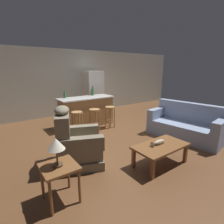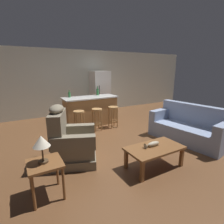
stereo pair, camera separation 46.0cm
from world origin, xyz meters
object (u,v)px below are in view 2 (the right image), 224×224
(couch, at_px, (189,128))
(kitchen_island, at_px, (91,111))
(coffee_table, at_px, (155,150))
(table_lamp, at_px, (41,143))
(bar_stool_middle, at_px, (97,115))
(bar_stool_left, at_px, (79,118))
(recliner_near_lamp, at_px, (70,142))
(bar_stool_right, at_px, (113,113))
(fish_figurine, at_px, (152,144))
(refrigerator, at_px, (100,93))
(bottle_tall_green, at_px, (69,95))
(bottle_short_amber, at_px, (98,92))
(end_table, at_px, (45,169))

(couch, relative_size, kitchen_island, 1.11)
(coffee_table, relative_size, table_lamp, 2.68)
(coffee_table, distance_m, table_lamp, 2.03)
(bar_stool_middle, bearing_deg, bar_stool_left, 180.00)
(recliner_near_lamp, bearing_deg, bar_stool_right, 60.43)
(coffee_table, distance_m, bar_stool_right, 2.51)
(fish_figurine, bearing_deg, bar_stool_right, 77.45)
(table_lamp, distance_m, bar_stool_middle, 2.96)
(refrigerator, xyz_separation_m, bottle_tall_green, (-1.56, -0.94, 0.16))
(refrigerator, xyz_separation_m, bottle_short_amber, (-0.57, -0.98, 0.19))
(couch, xyz_separation_m, bar_stool_left, (-2.34, 1.92, 0.13))
(bottle_short_amber, bearing_deg, bar_stool_left, -139.67)
(bar_stool_left, xyz_separation_m, bar_stool_middle, (0.57, 0.00, 0.00))
(recliner_near_lamp, distance_m, table_lamp, 1.12)
(fish_figurine, relative_size, end_table, 0.61)
(coffee_table, relative_size, bar_stool_left, 1.62)
(end_table, distance_m, refrigerator, 5.02)
(fish_figurine, relative_size, bar_stool_middle, 0.50)
(fish_figurine, height_order, refrigerator, refrigerator)
(fish_figurine, bearing_deg, bar_stool_left, 104.24)
(recliner_near_lamp, xyz_separation_m, kitchen_island, (1.33, 2.07, 0.06))
(refrigerator, bearing_deg, end_table, -125.19)
(couch, distance_m, bar_stool_right, 2.26)
(bottle_short_amber, bearing_deg, couch, -64.42)
(coffee_table, xyz_separation_m, couch, (1.70, 0.53, -0.02))
(couch, relative_size, bar_stool_right, 2.95)
(couch, distance_m, bottle_tall_green, 3.71)
(end_table, xyz_separation_m, table_lamp, (-0.01, 0.01, 0.41))
(fish_figurine, height_order, end_table, end_table)
(coffee_table, bearing_deg, end_table, 174.25)
(fish_figurine, distance_m, bar_stool_middle, 2.40)
(end_table, height_order, bar_stool_left, bar_stool_left)
(end_table, bearing_deg, refrigerator, 54.81)
(end_table, bearing_deg, table_lamp, 142.35)
(recliner_near_lamp, bearing_deg, refrigerator, 77.60)
(couch, bearing_deg, bar_stool_left, -47.90)
(bar_stool_right, xyz_separation_m, bottle_tall_green, (-1.13, 0.89, 0.57))
(recliner_near_lamp, distance_m, bottle_tall_green, 2.51)
(coffee_table, bearing_deg, bottle_tall_green, 100.56)
(bar_stool_middle, xyz_separation_m, bottle_tall_green, (-0.56, 0.89, 0.57))
(bottle_short_amber, bearing_deg, recliner_near_lamp, -126.53)
(recliner_near_lamp, relative_size, table_lamp, 2.93)
(table_lamp, relative_size, bottle_short_amber, 1.34)
(coffee_table, xyz_separation_m, end_table, (-1.94, 0.20, 0.10))
(bottle_short_amber, bearing_deg, refrigerator, 59.75)
(bar_stool_right, height_order, refrigerator, refrigerator)
(couch, bearing_deg, recliner_near_lamp, -17.50)
(fish_figurine, height_order, couch, couch)
(fish_figurine, distance_m, bar_stool_right, 2.46)
(table_lamp, height_order, bottle_short_amber, bottle_short_amber)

